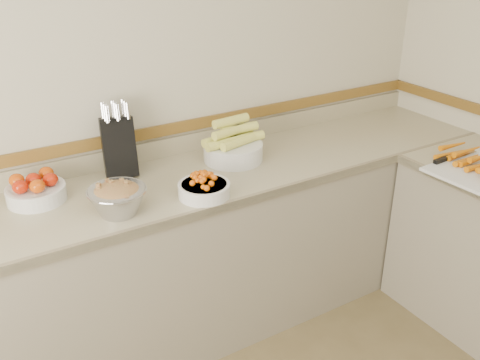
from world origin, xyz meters
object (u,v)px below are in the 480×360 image
rhubarb_bowl (117,198)px  cherry_tomato_bowl (204,187)px  corn_bowl (233,147)px  knife_block (119,145)px  tomato_bowl (36,190)px

rhubarb_bowl → cherry_tomato_bowl: bearing=-6.3°
cherry_tomato_bowl → corn_bowl: size_ratio=0.70×
knife_block → cherry_tomato_bowl: size_ratio=1.57×
knife_block → cherry_tomato_bowl: 0.51m
knife_block → cherry_tomato_bowl: knife_block is taller
knife_block → rhubarb_bowl: size_ratio=1.49×
knife_block → corn_bowl: size_ratio=1.10×
cherry_tomato_bowl → knife_block: bearing=119.3°
knife_block → corn_bowl: 0.59m
tomato_bowl → cherry_tomato_bowl: 0.75m
tomato_bowl → corn_bowl: bearing=-3.4°
cherry_tomato_bowl → corn_bowl: 0.44m
tomato_bowl → rhubarb_bowl: 0.41m
cherry_tomato_bowl → corn_bowl: corn_bowl is taller
tomato_bowl → rhubarb_bowl: bearing=-48.4°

